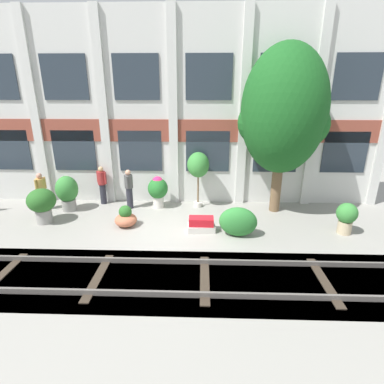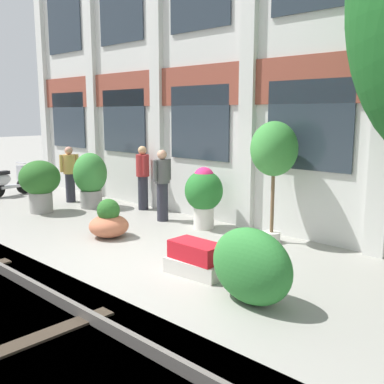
{
  "view_description": "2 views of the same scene",
  "coord_description": "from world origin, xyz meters",
  "px_view_note": "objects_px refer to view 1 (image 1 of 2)",
  "views": [
    {
      "loc": [
        1.17,
        -9.39,
        4.8
      ],
      "look_at": [
        0.82,
        0.98,
        1.14
      ],
      "focal_mm": 28.0,
      "sensor_mm": 36.0,
      "label": 1
    },
    {
      "loc": [
        5.73,
        -4.79,
        2.5
      ],
      "look_at": [
        -0.54,
        1.8,
        0.88
      ],
      "focal_mm": 42.0,
      "sensor_mm": 36.0,
      "label": 2
    }
  ],
  "objects_px": {
    "potted_plant_glazed_jar": "(67,191)",
    "resident_near_plants": "(102,184)",
    "potted_plant_terracotta_small": "(198,166)",
    "potted_plant_square_trough": "(201,225)",
    "potted_plant_fluted_column": "(158,189)",
    "topiary_hedge": "(238,222)",
    "potted_plant_stone_basin": "(346,216)",
    "broadleaf_tree": "(283,113)",
    "resident_by_doorway": "(129,188)",
    "potted_plant_wide_bowl": "(126,218)",
    "resident_watching_tracks": "(42,190)",
    "potted_plant_ribbed_drum": "(42,203)"
  },
  "relations": [
    {
      "from": "potted_plant_glazed_jar",
      "to": "resident_near_plants",
      "type": "bearing_deg",
      "value": 33.98
    },
    {
      "from": "potted_plant_terracotta_small",
      "to": "potted_plant_square_trough",
      "type": "xyz_separation_m",
      "value": [
        0.15,
        -2.29,
        -1.52
      ]
    },
    {
      "from": "potted_plant_fluted_column",
      "to": "topiary_hedge",
      "type": "xyz_separation_m",
      "value": [
        3.05,
        -2.44,
        -0.29
      ]
    },
    {
      "from": "potted_plant_terracotta_small",
      "to": "resident_near_plants",
      "type": "relative_size",
      "value": 1.42
    },
    {
      "from": "potted_plant_square_trough",
      "to": "potted_plant_stone_basin",
      "type": "height_order",
      "value": "potted_plant_stone_basin"
    },
    {
      "from": "broadleaf_tree",
      "to": "resident_by_doorway",
      "type": "relative_size",
      "value": 3.83
    },
    {
      "from": "potted_plant_wide_bowl",
      "to": "potted_plant_fluted_column",
      "type": "bearing_deg",
      "value": 63.01
    },
    {
      "from": "broadleaf_tree",
      "to": "potted_plant_wide_bowl",
      "type": "height_order",
      "value": "broadleaf_tree"
    },
    {
      "from": "potted_plant_wide_bowl",
      "to": "resident_watching_tracks",
      "type": "xyz_separation_m",
      "value": [
        -3.75,
        1.42,
        0.52
      ]
    },
    {
      "from": "potted_plant_fluted_column",
      "to": "resident_near_plants",
      "type": "relative_size",
      "value": 0.82
    },
    {
      "from": "potted_plant_terracotta_small",
      "to": "resident_by_doorway",
      "type": "height_order",
      "value": "potted_plant_terracotta_small"
    },
    {
      "from": "broadleaf_tree",
      "to": "potted_plant_stone_basin",
      "type": "xyz_separation_m",
      "value": [
        1.96,
        -1.96,
        -3.24
      ]
    },
    {
      "from": "potted_plant_glazed_jar",
      "to": "topiary_hedge",
      "type": "relative_size",
      "value": 1.14
    },
    {
      "from": "resident_watching_tracks",
      "to": "potted_plant_fluted_column",
      "type": "bearing_deg",
      "value": 25.07
    },
    {
      "from": "broadleaf_tree",
      "to": "potted_plant_stone_basin",
      "type": "distance_m",
      "value": 4.27
    },
    {
      "from": "potted_plant_terracotta_small",
      "to": "potted_plant_stone_basin",
      "type": "xyz_separation_m",
      "value": [
        5.09,
        -2.28,
        -1.13
      ]
    },
    {
      "from": "potted_plant_ribbed_drum",
      "to": "potted_plant_terracotta_small",
      "type": "bearing_deg",
      "value": 17.24
    },
    {
      "from": "broadleaf_tree",
      "to": "potted_plant_ribbed_drum",
      "type": "distance_m",
      "value": 9.47
    },
    {
      "from": "broadleaf_tree",
      "to": "potted_plant_glazed_jar",
      "type": "xyz_separation_m",
      "value": [
        -8.41,
        -0.25,
        -3.06
      ]
    },
    {
      "from": "potted_plant_ribbed_drum",
      "to": "potted_plant_glazed_jar",
      "type": "relative_size",
      "value": 0.91
    },
    {
      "from": "potted_plant_terracotta_small",
      "to": "resident_by_doorway",
      "type": "bearing_deg",
      "value": -174.79
    },
    {
      "from": "potted_plant_stone_basin",
      "to": "topiary_hedge",
      "type": "distance_m",
      "value": 3.72
    },
    {
      "from": "broadleaf_tree",
      "to": "potted_plant_glazed_jar",
      "type": "distance_m",
      "value": 8.95
    },
    {
      "from": "potted_plant_terracotta_small",
      "to": "potted_plant_glazed_jar",
      "type": "bearing_deg",
      "value": -173.83
    },
    {
      "from": "broadleaf_tree",
      "to": "potted_plant_stone_basin",
      "type": "relative_size",
      "value": 5.73
    },
    {
      "from": "potted_plant_ribbed_drum",
      "to": "topiary_hedge",
      "type": "xyz_separation_m",
      "value": [
        7.09,
        -0.8,
        -0.27
      ]
    },
    {
      "from": "potted_plant_fluted_column",
      "to": "potted_plant_glazed_jar",
      "type": "xyz_separation_m",
      "value": [
        -3.62,
        -0.45,
        0.01
      ]
    },
    {
      "from": "potted_plant_ribbed_drum",
      "to": "potted_plant_glazed_jar",
      "type": "distance_m",
      "value": 1.27
    },
    {
      "from": "potted_plant_fluted_column",
      "to": "resident_by_doorway",
      "type": "height_order",
      "value": "resident_by_doorway"
    },
    {
      "from": "potted_plant_terracotta_small",
      "to": "resident_by_doorway",
      "type": "xyz_separation_m",
      "value": [
        -2.83,
        -0.26,
        -0.88
      ]
    },
    {
      "from": "potted_plant_wide_bowl",
      "to": "topiary_hedge",
      "type": "height_order",
      "value": "topiary_hedge"
    },
    {
      "from": "topiary_hedge",
      "to": "potted_plant_glazed_jar",
      "type": "bearing_deg",
      "value": 163.31
    },
    {
      "from": "resident_near_plants",
      "to": "topiary_hedge",
      "type": "distance_m",
      "value": 6.16
    },
    {
      "from": "broadleaf_tree",
      "to": "potted_plant_fluted_column",
      "type": "height_order",
      "value": "broadleaf_tree"
    },
    {
      "from": "resident_watching_tracks",
      "to": "topiary_hedge",
      "type": "bearing_deg",
      "value": 5.33
    },
    {
      "from": "potted_plant_square_trough",
      "to": "topiary_hedge",
      "type": "xyz_separation_m",
      "value": [
        1.24,
        -0.27,
        0.26
      ]
    },
    {
      "from": "resident_near_plants",
      "to": "potted_plant_wide_bowl",
      "type": "bearing_deg",
      "value": 62.56
    },
    {
      "from": "broadleaf_tree",
      "to": "potted_plant_fluted_column",
      "type": "xyz_separation_m",
      "value": [
        -4.79,
        0.19,
        -3.08
      ]
    },
    {
      "from": "resident_watching_tracks",
      "to": "topiary_hedge",
      "type": "xyz_separation_m",
      "value": [
        7.73,
        -2.03,
        -0.32
      ]
    },
    {
      "from": "potted_plant_fluted_column",
      "to": "topiary_hedge",
      "type": "relative_size",
      "value": 1.05
    },
    {
      "from": "resident_watching_tracks",
      "to": "broadleaf_tree",
      "type": "bearing_deg",
      "value": 21.39
    },
    {
      "from": "potted_plant_glazed_jar",
      "to": "topiary_hedge",
      "type": "bearing_deg",
      "value": -16.69
    },
    {
      "from": "potted_plant_stone_basin",
      "to": "resident_near_plants",
      "type": "relative_size",
      "value": 0.67
    },
    {
      "from": "potted_plant_square_trough",
      "to": "resident_by_doorway",
      "type": "distance_m",
      "value": 3.66
    },
    {
      "from": "resident_by_doorway",
      "to": "potted_plant_terracotta_small",
      "type": "bearing_deg",
      "value": -175.23
    },
    {
      "from": "potted_plant_fluted_column",
      "to": "potted_plant_square_trough",
      "type": "distance_m",
      "value": 2.88
    },
    {
      "from": "potted_plant_fluted_column",
      "to": "resident_by_doorway",
      "type": "xyz_separation_m",
      "value": [
        -1.17,
        -0.13,
        0.09
      ]
    },
    {
      "from": "potted_plant_stone_basin",
      "to": "resident_watching_tracks",
      "type": "height_order",
      "value": "resident_watching_tracks"
    },
    {
      "from": "potted_plant_terracotta_small",
      "to": "potted_plant_stone_basin",
      "type": "height_order",
      "value": "potted_plant_terracotta_small"
    },
    {
      "from": "resident_by_doorway",
      "to": "resident_watching_tracks",
      "type": "height_order",
      "value": "resident_by_doorway"
    }
  ]
}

